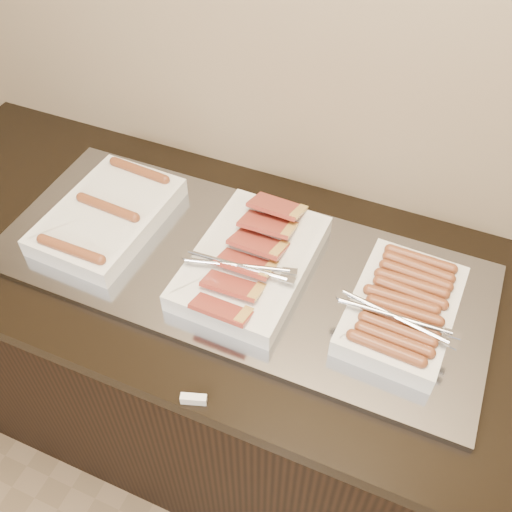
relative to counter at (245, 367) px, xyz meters
The scene contains 6 objects.
counter is the anchor object (origin of this frame).
warming_tray 0.46m from the counter, behind, with size 1.20×0.50×0.02m, color #979AA4.
dish_left 0.62m from the counter, behind, with size 0.26×0.38×0.07m.
dish_center 0.50m from the counter, ahead, with size 0.28×0.42×0.09m.
dish_right 0.63m from the counter, ahead, with size 0.26×0.34×0.08m.
label_holder 0.59m from the counter, 81.69° to the right, with size 0.05×0.02×0.02m, color white.
Camera 1 is at (0.39, 1.30, 1.96)m, focal length 40.00 mm.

